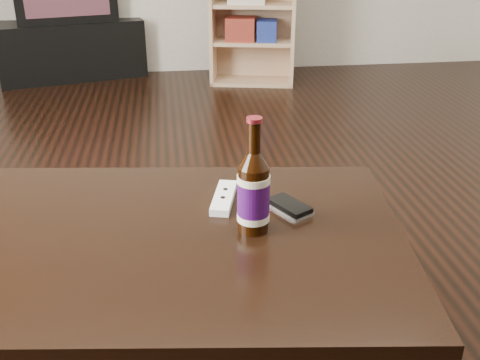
{
  "coord_description": "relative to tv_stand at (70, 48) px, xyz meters",
  "views": [
    {
      "loc": [
        -0.23,
        -1.44,
        1.12
      ],
      "look_at": [
        -0.08,
        -0.35,
        0.6
      ],
      "focal_mm": 42.0,
      "sensor_mm": 36.0,
      "label": 1
    }
  ],
  "objects": [
    {
      "name": "beer_bottle",
      "position": [
        0.88,
        -3.32,
        0.36
      ],
      "size": [
        0.08,
        0.08,
        0.27
      ],
      "rotation": [
        0.0,
        0.0,
        0.16
      ],
      "color": "black",
      "rests_on": "coffee_table"
    },
    {
      "name": "bookshelf",
      "position": [
        1.34,
        -0.38,
        0.37
      ],
      "size": [
        0.64,
        0.39,
        1.11
      ],
      "rotation": [
        0.0,
        0.0,
        -0.21
      ],
      "color": "#A0795C",
      "rests_on": "floor"
    },
    {
      "name": "tv_stand",
      "position": [
        0.0,
        0.0,
        0.0
      ],
      "size": [
        1.15,
        0.77,
        0.42
      ],
      "primitive_type": "cube",
      "rotation": [
        0.0,
        0.0,
        0.25
      ],
      "color": "black",
      "rests_on": "floor"
    },
    {
      "name": "remote",
      "position": [
        0.83,
        -3.17,
        0.27
      ],
      "size": [
        0.09,
        0.17,
        0.02
      ],
      "rotation": [
        0.0,
        0.0,
        -0.25
      ],
      "color": "white",
      "rests_on": "coffee_table"
    },
    {
      "name": "floor",
      "position": [
        0.94,
        -2.98,
        -0.22
      ],
      "size": [
        5.0,
        6.0,
        0.01
      ],
      "primitive_type": "cube",
      "color": "black",
      "rests_on": "ground"
    },
    {
      "name": "coffee_table",
      "position": [
        0.59,
        -3.3,
        0.2
      ],
      "size": [
        1.34,
        0.89,
        0.47
      ],
      "rotation": [
        0.0,
        0.0,
        -0.12
      ],
      "color": "black",
      "rests_on": "floor"
    },
    {
      "name": "phone",
      "position": [
        0.98,
        -3.24,
        0.27
      ],
      "size": [
        0.11,
        0.13,
        0.02
      ],
      "rotation": [
        0.0,
        0.0,
        0.51
      ],
      "color": "silver",
      "rests_on": "coffee_table"
    }
  ]
}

